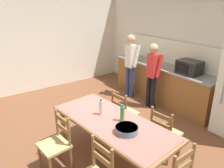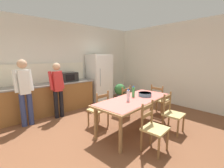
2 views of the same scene
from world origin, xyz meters
name	(u,v)px [view 2 (image 2 of 2)]	position (x,y,z in m)	size (l,w,h in m)	color
ground_plane	(109,133)	(0.00, 0.00, 0.00)	(8.32, 8.32, 0.00)	brown
wall_back	(58,65)	(0.00, 2.66, 1.45)	(6.52, 0.12, 2.90)	silver
wall_right	(179,65)	(3.26, 0.00, 1.45)	(0.12, 5.20, 2.90)	silver
kitchen_counter	(47,99)	(-0.61, 2.23, 0.47)	(3.00, 0.66, 0.93)	brown
counter_splashback	(41,73)	(-0.61, 2.54, 1.23)	(2.96, 0.03, 0.60)	#EFE8CB
refrigerator	(100,78)	(1.40, 2.19, 0.91)	(0.81, 0.73, 1.82)	white
microwave	(69,77)	(0.15, 2.21, 1.08)	(0.50, 0.39, 0.30)	black
dining_table	(135,102)	(0.59, -0.23, 0.68)	(2.16, 1.09, 0.76)	olive
bottle_near_centre	(128,96)	(0.34, -0.26, 0.88)	(0.07, 0.07, 0.27)	silver
bottle_off_centre	(133,92)	(0.69, -0.11, 0.88)	(0.07, 0.07, 0.27)	green
serving_bowl	(145,94)	(0.96, -0.25, 0.81)	(0.32, 0.32, 0.09)	slate
chair_side_near_right	(172,114)	(1.14, -0.90, 0.44)	(0.46, 0.44, 0.91)	olive
chair_side_far_left	(99,110)	(0.05, 0.44, 0.44)	(0.46, 0.44, 0.91)	olive
chair_side_far_right	(122,101)	(0.98, 0.54, 0.44)	(0.47, 0.45, 0.91)	olive
chair_head_end	(159,100)	(1.92, -0.08, 0.44)	(0.41, 0.43, 0.91)	olive
chair_side_near_left	(153,128)	(0.21, -1.00, 0.44)	(0.46, 0.44, 0.91)	olive
person_at_sink	(25,89)	(-1.27, 1.71, 0.94)	(0.42, 0.29, 1.67)	navy
person_at_counter	(58,87)	(-0.46, 1.69, 0.88)	(0.39, 0.27, 1.57)	black
potted_plant	(120,91)	(2.08, 1.76, 0.39)	(0.44, 0.44, 0.67)	#4C4C51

